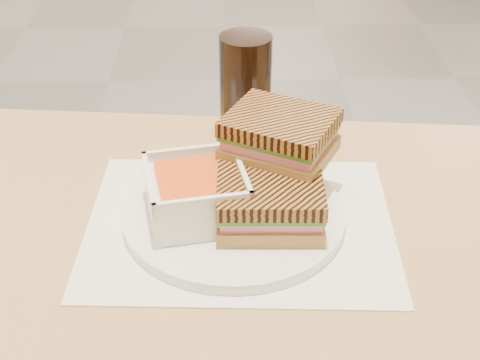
{
  "coord_description": "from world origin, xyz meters",
  "views": [
    {
      "loc": [
        -0.01,
        -2.71,
        1.3
      ],
      "look_at": [
        0.01,
        -2.0,
        0.82
      ],
      "focal_mm": 51.56,
      "sensor_mm": 36.0,
      "label": 1
    }
  ],
  "objects_px": {
    "panini_lower": "(270,203)",
    "cola_glass": "(245,89)",
    "soup_bowl": "(196,195)",
    "main_table": "(277,322)",
    "plate": "(234,215)"
  },
  "relations": [
    {
      "from": "cola_glass",
      "to": "plate",
      "type": "bearing_deg",
      "value": -95.81
    },
    {
      "from": "panini_lower",
      "to": "main_table",
      "type": "bearing_deg",
      "value": -77.7
    },
    {
      "from": "plate",
      "to": "cola_glass",
      "type": "distance_m",
      "value": 0.23
    },
    {
      "from": "panini_lower",
      "to": "cola_glass",
      "type": "xyz_separation_m",
      "value": [
        -0.02,
        0.24,
        0.04
      ]
    },
    {
      "from": "main_table",
      "to": "cola_glass",
      "type": "bearing_deg",
      "value": 96.38
    },
    {
      "from": "main_table",
      "to": "plate",
      "type": "xyz_separation_m",
      "value": [
        -0.05,
        0.07,
        0.12
      ]
    },
    {
      "from": "soup_bowl",
      "to": "cola_glass",
      "type": "distance_m",
      "value": 0.24
    },
    {
      "from": "plate",
      "to": "cola_glass",
      "type": "xyz_separation_m",
      "value": [
        0.02,
        0.22,
        0.07
      ]
    },
    {
      "from": "soup_bowl",
      "to": "main_table",
      "type": "bearing_deg",
      "value": -33.55
    },
    {
      "from": "soup_bowl",
      "to": "cola_glass",
      "type": "height_order",
      "value": "cola_glass"
    },
    {
      "from": "panini_lower",
      "to": "cola_glass",
      "type": "bearing_deg",
      "value": 95.19
    },
    {
      "from": "main_table",
      "to": "soup_bowl",
      "type": "xyz_separation_m",
      "value": [
        -0.1,
        0.07,
        0.16
      ]
    },
    {
      "from": "soup_bowl",
      "to": "panini_lower",
      "type": "xyz_separation_m",
      "value": [
        0.09,
        -0.02,
        0.0
      ]
    },
    {
      "from": "soup_bowl",
      "to": "panini_lower",
      "type": "distance_m",
      "value": 0.09
    },
    {
      "from": "plate",
      "to": "cola_glass",
      "type": "bearing_deg",
      "value": 84.19
    }
  ]
}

